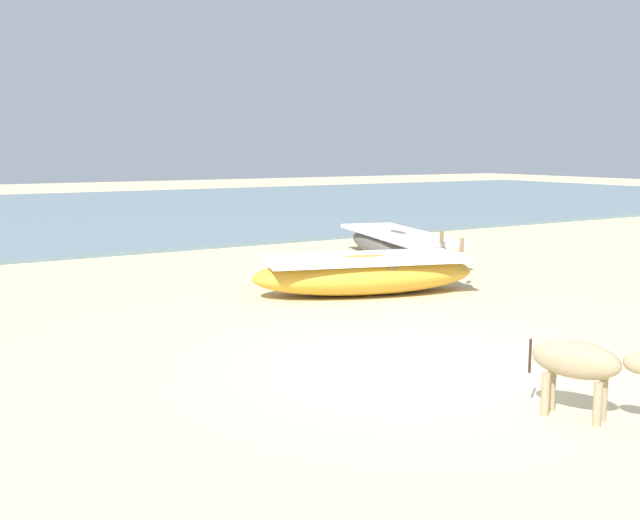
% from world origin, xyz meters
% --- Properties ---
extents(ground, '(80.00, 80.00, 0.00)m').
position_xyz_m(ground, '(0.00, 0.00, 0.00)').
color(ground, beige).
extents(sea_water, '(60.00, 20.00, 0.08)m').
position_xyz_m(sea_water, '(0.00, 18.43, 0.04)').
color(sea_water, slate).
rests_on(sea_water, ground).
extents(fishing_boat_3, '(1.97, 3.92, 0.73)m').
position_xyz_m(fishing_boat_3, '(3.85, 5.24, 0.29)').
color(fishing_boat_3, '#5B5651').
rests_on(fishing_boat_3, ground).
extents(fishing_boat_5, '(3.36, 1.98, 0.74)m').
position_xyz_m(fishing_boat_5, '(1.58, 3.03, 0.29)').
color(fishing_boat_5, gold).
rests_on(fishing_boat_5, ground).
extents(calf_near_dun, '(0.53, 0.88, 0.60)m').
position_xyz_m(calf_near_dun, '(0.23, -1.73, 0.43)').
color(calf_near_dun, tan).
rests_on(calf_near_dun, ground).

